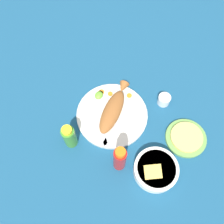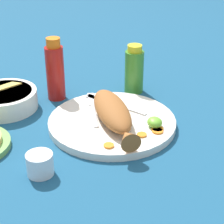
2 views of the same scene
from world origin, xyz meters
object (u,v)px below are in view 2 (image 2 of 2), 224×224
(main_plate, at_px, (112,122))
(salt_cup, at_px, (40,165))
(hot_sauce_bottle_green, at_px, (134,70))
(guacamole_bowl, at_px, (4,99))
(fried_fish, at_px, (114,113))
(hot_sauce_bottle_red, at_px, (55,71))
(fork_near, at_px, (93,107))
(fork_far, at_px, (111,103))

(main_plate, height_order, salt_cup, salt_cup)
(hot_sauce_bottle_green, distance_m, guacamole_bowl, 0.36)
(hot_sauce_bottle_green, bearing_deg, salt_cup, 144.23)
(main_plate, relative_size, hot_sauce_bottle_green, 2.24)
(fried_fish, height_order, salt_cup, fried_fish)
(main_plate, distance_m, hot_sauce_bottle_red, 0.23)
(guacamole_bowl, bearing_deg, fried_fish, -118.39)
(main_plate, relative_size, hot_sauce_bottle_red, 1.80)
(fork_near, bearing_deg, fork_far, -74.96)
(fork_far, bearing_deg, guacamole_bowl, 33.36)
(main_plate, distance_m, fork_near, 0.08)
(hot_sauce_bottle_red, distance_m, salt_cup, 0.36)
(hot_sauce_bottle_red, distance_m, hot_sauce_bottle_green, 0.22)
(salt_cup, bearing_deg, fork_far, -35.30)
(salt_cup, bearing_deg, hot_sauce_bottle_green, -35.77)
(hot_sauce_bottle_green, bearing_deg, fork_near, 132.54)
(salt_cup, bearing_deg, fried_fish, -47.36)
(fried_fish, relative_size, hot_sauce_bottle_red, 1.55)
(guacamole_bowl, bearing_deg, hot_sauce_bottle_green, -81.02)
(fork_near, distance_m, hot_sauce_bottle_green, 0.18)
(fork_far, distance_m, hot_sauce_bottle_green, 0.14)
(hot_sauce_bottle_red, bearing_deg, hot_sauce_bottle_green, -86.69)
(main_plate, bearing_deg, guacamole_bowl, 63.77)
(fried_fish, xyz_separation_m, salt_cup, (-0.16, 0.17, -0.02))
(main_plate, xyz_separation_m, hot_sauce_bottle_red, (0.18, 0.13, 0.07))
(fried_fish, height_order, hot_sauce_bottle_green, hot_sauce_bottle_green)
(hot_sauce_bottle_green, bearing_deg, fried_fish, 156.53)
(main_plate, distance_m, guacamole_bowl, 0.30)
(main_plate, relative_size, salt_cup, 5.63)
(fork_far, xyz_separation_m, hot_sauce_bottle_green, (0.11, -0.08, 0.05))
(fried_fish, bearing_deg, main_plate, 0.00)
(fried_fish, bearing_deg, guacamole_bowl, 54.52)
(guacamole_bowl, bearing_deg, salt_cup, -162.20)
(fried_fish, distance_m, fork_near, 0.10)
(hot_sauce_bottle_red, bearing_deg, fork_near, -139.68)
(fork_far, distance_m, guacamole_bowl, 0.28)
(fork_far, relative_size, salt_cup, 2.60)
(main_plate, bearing_deg, hot_sauce_bottle_red, 36.59)
(hot_sauce_bottle_red, relative_size, guacamole_bowl, 1.00)
(fork_near, relative_size, hot_sauce_bottle_green, 1.34)
(fork_far, xyz_separation_m, guacamole_bowl, (0.05, 0.28, 0.01))
(fork_near, xyz_separation_m, salt_cup, (-0.24, 0.13, 0.00))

